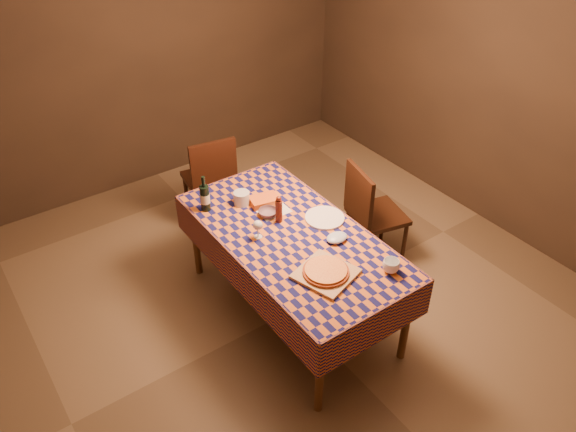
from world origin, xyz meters
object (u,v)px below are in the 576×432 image
(dining_table, at_px, (292,242))
(chair_right, at_px, (370,210))
(wine_bottle, at_px, (205,198))
(bowl, at_px, (268,213))
(cutting_board, at_px, (326,274))
(white_plate, at_px, (325,218))
(pizza, at_px, (326,271))
(chair_far, at_px, (211,176))

(dining_table, xyz_separation_m, chair_right, (0.90, 0.14, -0.17))
(wine_bottle, bearing_deg, bowl, -44.30)
(dining_table, relative_size, bowl, 12.79)
(cutting_board, bearing_deg, dining_table, 81.24)
(white_plate, bearing_deg, pizza, -127.76)
(white_plate, xyz_separation_m, chair_far, (-0.23, 1.36, -0.26))
(pizza, height_order, white_plate, pizza)
(white_plate, distance_m, chair_far, 1.40)
(bowl, xyz_separation_m, chair_far, (0.09, 1.08, -0.27))
(chair_far, relative_size, chair_right, 1.00)
(dining_table, height_order, wine_bottle, wine_bottle)
(cutting_board, xyz_separation_m, white_plate, (0.38, 0.49, -0.00))
(cutting_board, distance_m, chair_right, 1.18)
(dining_table, relative_size, white_plate, 6.30)
(white_plate, bearing_deg, chair_right, 12.61)
(cutting_board, xyz_separation_m, chair_far, (0.15, 1.85, -0.26))
(cutting_board, bearing_deg, bowl, 85.52)
(cutting_board, distance_m, pizza, 0.03)
(cutting_board, bearing_deg, white_plate, 52.24)
(dining_table, distance_m, cutting_board, 0.49)
(wine_bottle, xyz_separation_m, chair_right, (1.25, -0.48, -0.36))
(bowl, height_order, chair_far, chair_far)
(cutting_board, bearing_deg, chair_far, 85.32)
(cutting_board, xyz_separation_m, chair_right, (0.97, 0.62, -0.26))
(dining_table, distance_m, chair_right, 0.92)
(white_plate, bearing_deg, wine_bottle, 137.12)
(pizza, bearing_deg, wine_bottle, 104.35)
(bowl, bearing_deg, wine_bottle, 135.70)
(chair_right, bearing_deg, bowl, 170.88)
(cutting_board, distance_m, chair_far, 1.87)
(wine_bottle, bearing_deg, cutting_board, -75.65)
(bowl, xyz_separation_m, chair_right, (0.91, -0.15, -0.27))
(wine_bottle, bearing_deg, white_plate, -42.88)
(chair_right, bearing_deg, pizza, -147.42)
(wine_bottle, height_order, chair_right, wine_bottle)
(dining_table, bearing_deg, pizza, -98.76)
(chair_far, bearing_deg, bowl, -94.82)
(chair_far, bearing_deg, dining_table, -93.24)
(bowl, distance_m, chair_far, 1.12)
(dining_table, distance_m, wine_bottle, 0.74)
(pizza, bearing_deg, white_plate, 52.24)
(chair_far, distance_m, chair_right, 1.47)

